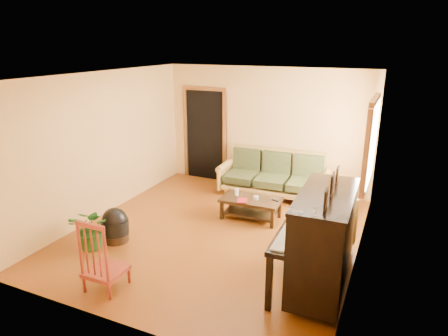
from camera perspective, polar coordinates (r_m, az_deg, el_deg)
The scene contains 16 objects.
floor at distance 6.83m, azimuth -1.14°, elevation -9.24°, with size 5.00×5.00×0.00m, color #612F0C.
doorway at distance 9.19m, azimuth -2.73°, elevation 4.66°, with size 1.08×0.16×2.05m, color black.
window at distance 6.99m, azimuth 20.26°, elevation 3.42°, with size 0.12×1.36×1.46m, color white.
sofa at distance 8.26m, azimuth 6.97°, elevation -0.96°, with size 2.19×0.92×0.94m, color #A4813C.
coffee_table at distance 7.29m, azimuth 3.83°, elevation -5.77°, with size 1.07×0.58×0.39m, color black.
armchair at distance 6.21m, azimuth 13.71°, elevation -8.07°, with size 0.85×0.89×0.89m, color #A4813C.
piano at distance 5.24m, azimuth 13.94°, elevation -10.42°, with size 0.89×1.51×1.34m, color black.
footstool at distance 6.72m, azimuth -15.26°, elevation -8.37°, with size 0.44×0.44×0.42m, color black.
red_chair at distance 5.43m, azimuth -16.71°, elevation -11.61°, with size 0.47×0.51×1.00m, color maroon.
leaning_frame at distance 8.39m, azimuth 15.77°, elevation -2.39°, with size 0.46×0.10×0.61m, color gold.
ceramic_crock at distance 8.27m, azimuth 17.67°, elevation -4.18°, with size 0.21×0.21×0.26m, color #355BA0.
potted_plant at distance 6.53m, azimuth -18.39°, elevation -8.18°, with size 0.61×0.53×0.68m, color #18561A.
book at distance 7.08m, azimuth 1.96°, elevation -4.66°, with size 0.16×0.22×0.02m, color maroon.
candle at distance 7.32m, azimuth 1.83°, elevation -3.44°, with size 0.08×0.08×0.13m, color white.
glass_jar at distance 7.17m, azimuth 4.60°, elevation -4.26°, with size 0.09×0.09×0.06m, color silver.
remote at distance 7.15m, azimuth 7.35°, elevation -4.61°, with size 0.13×0.04×0.01m, color black.
Camera 1 is at (2.62, -5.49, 3.09)m, focal length 32.00 mm.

